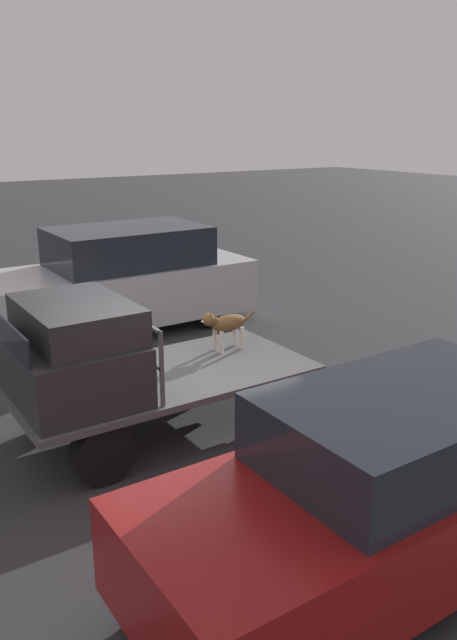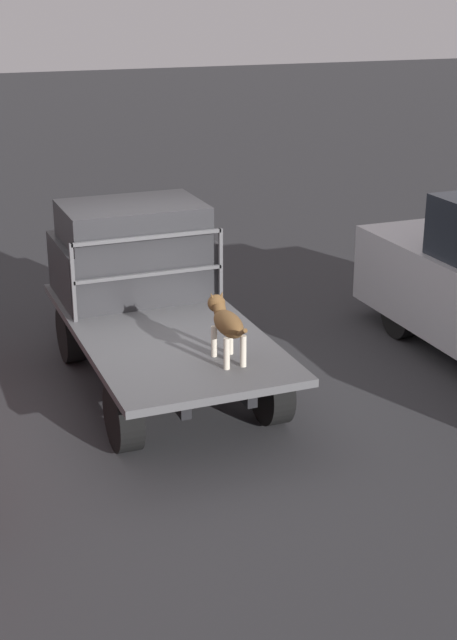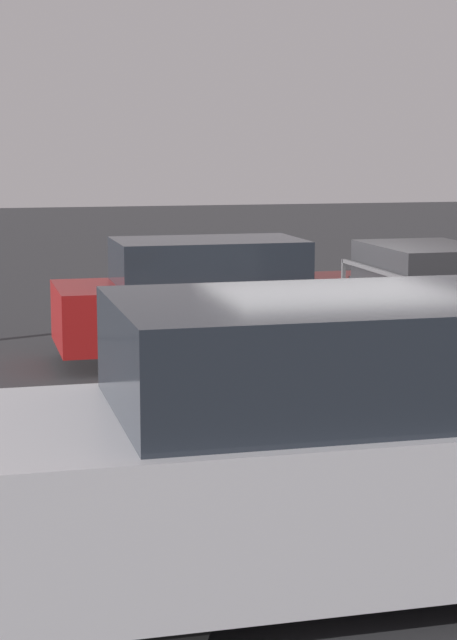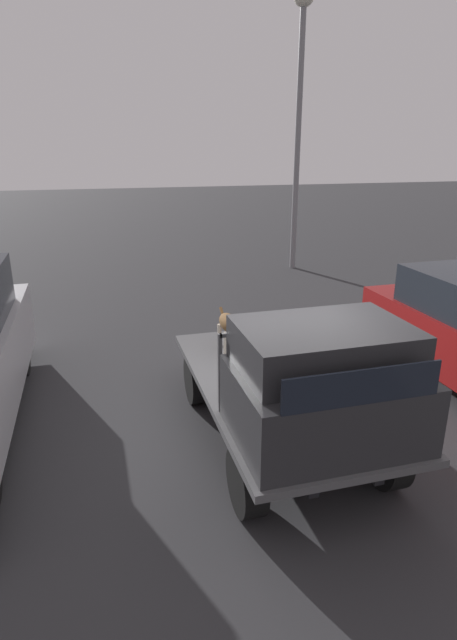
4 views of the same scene
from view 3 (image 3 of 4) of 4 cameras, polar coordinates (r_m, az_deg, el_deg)
The scene contains 7 objects.
ground_plane at distance 11.53m, azimuth 5.33°, elevation -5.30°, with size 80.00×80.00×0.00m, color #2D2D30.
flatbed_truck at distance 11.40m, azimuth 5.37°, elevation -2.64°, with size 3.76×1.86×0.75m.
truck_cab at distance 11.70m, azimuth 10.75°, elevation 1.13°, with size 1.30×1.74×1.10m.
truck_headboard at distance 11.43m, azimuth 7.60°, elevation 1.30°, with size 0.04×1.74×0.88m.
dog at distance 10.69m, azimuth 0.33°, elevation -0.22°, with size 0.88×0.23×0.62m.
parked_sedan at distance 14.50m, azimuth -0.43°, elevation 1.10°, with size 4.55×1.71×1.65m.
parked_pickup_far at distance 7.14m, azimuth 6.87°, elevation -6.62°, with size 5.08×2.02×1.94m.
Camera 3 is at (-3.72, -10.51, 2.91)m, focal length 60.00 mm.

